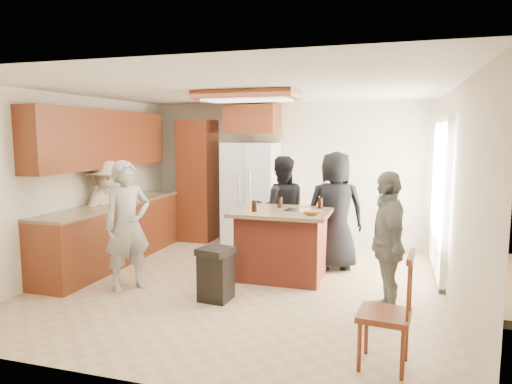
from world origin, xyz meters
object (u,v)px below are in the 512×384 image
(kitchen_island, at_px, (282,243))
(spindle_chair, at_px, (387,315))
(person_counter, at_px, (107,212))
(person_behind_right, at_px, (335,211))
(refrigerator, at_px, (251,194))
(person_side_right, at_px, (387,244))
(person_behind_left, at_px, (281,209))
(trash_bin, at_px, (216,274))
(person_front_left, at_px, (128,226))

(kitchen_island, relative_size, spindle_chair, 1.29)
(person_counter, xyz_separation_m, kitchen_island, (2.65, 0.15, -0.32))
(person_behind_right, xyz_separation_m, kitchen_island, (-0.64, -0.60, -0.38))
(person_behind_right, xyz_separation_m, refrigerator, (-1.60, 1.07, 0.05))
(person_behind_right, bearing_deg, person_counter, -4.51)
(refrigerator, xyz_separation_m, spindle_chair, (2.37, -3.79, -0.45))
(person_side_right, relative_size, spindle_chair, 1.58)
(kitchen_island, xyz_separation_m, spindle_chair, (1.41, -2.12, -0.02))
(person_behind_left, xyz_separation_m, person_behind_right, (0.84, -0.16, 0.04))
(kitchen_island, height_order, trash_bin, kitchen_island)
(person_side_right, bearing_deg, spindle_chair, -10.61)
(person_front_left, xyz_separation_m, trash_bin, (1.20, -0.05, -0.49))
(person_behind_left, xyz_separation_m, trash_bin, (-0.34, -1.83, -0.49))
(person_front_left, height_order, spindle_chair, person_front_left)
(person_side_right, bearing_deg, person_counter, -113.08)
(person_behind_left, height_order, trash_bin, person_behind_left)
(refrigerator, bearing_deg, kitchen_island, -60.08)
(person_behind_right, height_order, spindle_chair, person_behind_right)
(person_side_right, distance_m, refrigerator, 3.51)
(trash_bin, bearing_deg, refrigerator, 98.76)
(person_side_right, xyz_separation_m, trash_bin, (-1.92, -0.13, -0.46))
(refrigerator, distance_m, trash_bin, 2.84)
(spindle_chair, bearing_deg, refrigerator, 122.01)
(person_side_right, distance_m, spindle_chair, 1.23)
(person_front_left, xyz_separation_m, refrigerator, (0.78, 2.69, 0.09))
(person_front_left, bearing_deg, spindle_chair, -73.60)
(refrigerator, distance_m, kitchen_island, 1.98)
(person_behind_left, distance_m, trash_bin, 1.93)
(person_counter, distance_m, refrigerator, 2.48)
(person_side_right, bearing_deg, person_behind_left, -149.07)
(refrigerator, relative_size, trash_bin, 2.86)
(person_front_left, bearing_deg, refrigerator, 19.57)
(person_behind_left, bearing_deg, spindle_chair, 101.32)
(trash_bin, bearing_deg, person_behind_left, 79.45)
(person_front_left, relative_size, kitchen_island, 1.27)
(person_side_right, relative_size, person_counter, 0.99)
(kitchen_island, bearing_deg, trash_bin, -116.83)
(person_counter, bearing_deg, kitchen_island, -92.63)
(person_behind_left, distance_m, kitchen_island, 0.86)
(trash_bin, bearing_deg, spindle_chair, -28.28)
(spindle_chair, bearing_deg, kitchen_island, 123.61)
(person_side_right, distance_m, kitchen_island, 1.69)
(person_counter, distance_m, trash_bin, 2.35)
(person_behind_right, bearing_deg, kitchen_island, 26.16)
(person_behind_left, height_order, person_side_right, person_behind_left)
(person_front_left, distance_m, trash_bin, 1.30)
(person_front_left, distance_m, person_behind_left, 2.35)
(person_counter, bearing_deg, person_front_left, -139.58)
(trash_bin, distance_m, spindle_chair, 2.22)
(person_side_right, xyz_separation_m, person_counter, (-4.03, 0.79, 0.01))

